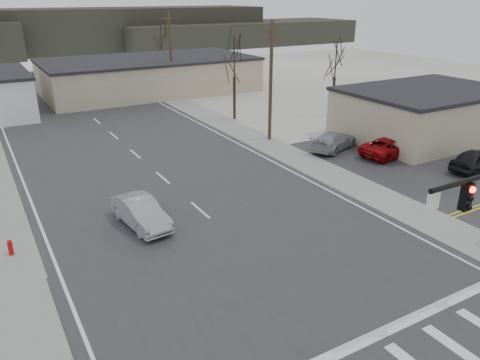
% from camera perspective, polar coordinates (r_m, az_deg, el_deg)
% --- Properties ---
extents(ground, '(140.00, 140.00, 0.00)m').
position_cam_1_polar(ground, '(21.74, 4.43, -11.63)').
color(ground, silver).
rests_on(ground, ground).
extents(main_road, '(18.00, 110.00, 0.05)m').
position_cam_1_polar(main_road, '(33.79, -10.01, 0.77)').
color(main_road, '#292A2C').
rests_on(main_road, ground).
extents(cross_road, '(90.00, 10.00, 0.04)m').
position_cam_1_polar(cross_road, '(21.73, 4.43, -11.59)').
color(cross_road, '#292A2C').
rests_on(cross_road, ground).
extents(parking_lot, '(18.00, 20.00, 0.03)m').
position_cam_1_polar(parking_lot, '(38.80, 24.28, 1.89)').
color(parking_lot, '#292A2C').
rests_on(parking_lot, ground).
extents(sidewalk_right, '(3.00, 90.00, 0.06)m').
position_cam_1_polar(sidewalk_right, '(42.42, 1.08, 5.46)').
color(sidewalk_right, gray).
rests_on(sidewalk_right, ground).
extents(fire_hydrant, '(0.24, 0.24, 0.87)m').
position_cam_1_polar(fire_hydrant, '(25.56, -26.20, -7.40)').
color(fire_hydrant, '#A50C0C').
rests_on(fire_hydrant, ground).
extents(building_right_far, '(26.30, 14.30, 4.30)m').
position_cam_1_polar(building_right_far, '(63.06, -11.00, 12.46)').
color(building_right_far, tan).
rests_on(building_right_far, ground).
extents(building_lot, '(14.30, 10.30, 4.30)m').
position_cam_1_polar(building_lot, '(44.78, 21.69, 7.62)').
color(building_lot, tan).
rests_on(building_lot, ground).
extents(upole_right_a, '(2.20, 0.30, 10.00)m').
position_cam_1_polar(upole_right_a, '(40.08, 3.77, 12.08)').
color(upole_right_a, '#4B2F22').
rests_on(upole_right_a, ground).
extents(upole_right_b, '(2.20, 0.30, 10.00)m').
position_cam_1_polar(upole_right_b, '(59.45, -8.46, 15.06)').
color(upole_right_b, '#4B2F22').
rests_on(upole_right_b, ground).
extents(tree_right_mid, '(3.74, 3.74, 8.33)m').
position_cam_1_polar(tree_right_mid, '(47.24, -0.71, 14.46)').
color(tree_right_mid, black).
rests_on(tree_right_mid, ground).
extents(tree_right_far, '(3.52, 3.52, 7.84)m').
position_cam_1_polar(tree_right_far, '(71.81, -9.55, 16.41)').
color(tree_right_far, black).
rests_on(tree_right_far, ground).
extents(tree_lot, '(3.52, 3.52, 7.84)m').
position_cam_1_polar(tree_lot, '(49.52, 11.60, 13.97)').
color(tree_lot, black).
rests_on(tree_lot, ground).
extents(hill_center, '(80.00, 18.00, 9.00)m').
position_cam_1_polar(hill_center, '(113.96, -17.89, 17.05)').
color(hill_center, '#333026').
rests_on(hill_center, ground).
extents(hill_right, '(60.00, 18.00, 5.50)m').
position_cam_1_polar(hill_right, '(121.38, -0.09, 17.43)').
color(hill_right, '#333026').
rests_on(hill_right, ground).
extents(sedan_crossing, '(2.21, 4.85, 1.54)m').
position_cam_1_polar(sedan_crossing, '(26.19, -12.01, -3.88)').
color(sedan_crossing, gray).
rests_on(sedan_crossing, main_road).
extents(car_far_a, '(2.79, 5.38, 1.49)m').
position_cam_1_polar(car_far_a, '(59.10, -18.02, 9.85)').
color(car_far_a, black).
rests_on(car_far_a, main_road).
extents(car_far_b, '(2.63, 3.92, 1.24)m').
position_cam_1_polar(car_far_b, '(80.10, -23.33, 11.96)').
color(car_far_b, black).
rests_on(car_far_b, main_road).
extents(car_parked_red, '(5.40, 2.79, 1.46)m').
position_cam_1_polar(car_parked_red, '(38.58, 17.87, 3.85)').
color(car_parked_red, '#94080C').
rests_on(car_parked_red, parking_lot).
extents(car_parked_dark_a, '(4.85, 2.43, 1.58)m').
position_cam_1_polar(car_parked_dark_a, '(37.63, 26.78, 2.19)').
color(car_parked_dark_a, black).
rests_on(car_parked_dark_a, parking_lot).
extents(car_parked_silver, '(5.41, 3.75, 1.45)m').
position_cam_1_polar(car_parked_silver, '(39.01, 11.34, 4.69)').
color(car_parked_silver, gray).
rests_on(car_parked_silver, parking_lot).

